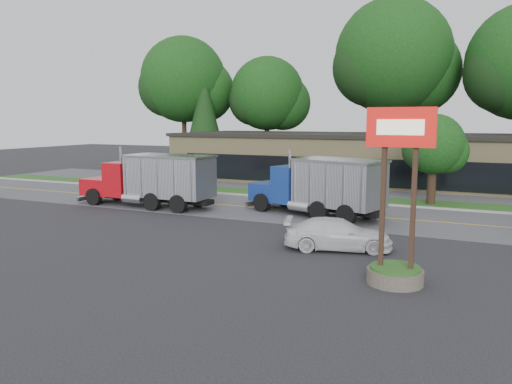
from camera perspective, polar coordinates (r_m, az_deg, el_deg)
ground at (r=24.01m, az=-9.06°, el=-5.19°), size 140.00×140.00×0.00m
road at (r=31.73m, az=-0.04°, el=-1.80°), size 60.00×8.00×0.02m
center_line at (r=31.73m, az=-0.04°, el=-1.80°), size 60.00×0.12×0.01m
curb at (r=35.54m, az=2.79°, el=-0.72°), size 60.00×0.30×0.12m
grass_verge at (r=37.20m, az=3.82°, el=-0.33°), size 60.00×3.40×0.03m
far_parking at (r=41.86m, az=6.25°, el=0.60°), size 60.00×7.00×0.02m
strip_mall at (r=46.85m, az=10.94°, el=3.77°), size 32.00×12.00×4.00m
bilo_sign at (r=17.45m, az=15.81°, el=-3.69°), size 2.20×1.90×5.95m
tree_far_a at (r=61.26m, az=-8.10°, el=12.14°), size 10.73×10.10×15.31m
tree_far_b at (r=58.25m, az=1.46°, el=10.79°), size 8.91×8.39×12.71m
tree_far_c at (r=54.59m, az=15.62°, el=14.13°), size 12.52×11.79×17.86m
evergreen_left at (r=57.29m, az=-5.91°, el=8.73°), size 4.85×4.85×11.02m
tree_verge at (r=34.62m, az=19.73°, el=4.86°), size 4.16×3.92×5.94m
dump_truck_red at (r=32.36m, az=-11.65°, el=1.47°), size 9.35×2.70×3.36m
dump_truck_blue at (r=28.82m, az=7.51°, el=0.74°), size 8.68×4.82×3.36m
rally_car at (r=21.81m, az=9.34°, el=-4.76°), size 4.94×3.13×1.33m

